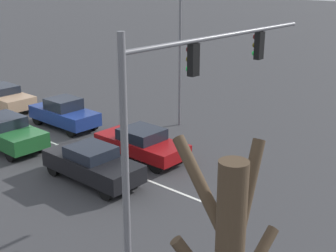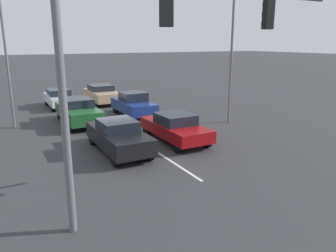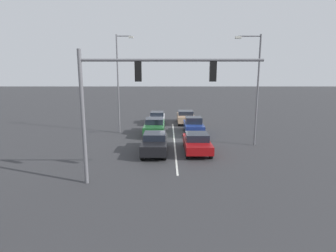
# 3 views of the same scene
# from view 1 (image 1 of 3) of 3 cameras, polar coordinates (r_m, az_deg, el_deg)

# --- Properties ---
(ground_plane) EXTENTS (240.00, 240.00, 0.00)m
(ground_plane) POSITION_cam_1_polar(r_m,az_deg,el_deg) (24.58, -14.79, -1.64)
(ground_plane) COLOR #333335
(lane_stripe_left_divider) EXTENTS (0.12, 16.14, 0.01)m
(lane_stripe_left_divider) POSITION_cam_1_polar(r_m,az_deg,el_deg) (22.97, -11.89, -2.83)
(lane_stripe_left_divider) COLOR silver
(lane_stripe_left_divider) RESTS_ON ground_plane
(car_black_midlane_front) EXTENTS (1.76, 4.47, 1.49)m
(car_black_midlane_front) POSITION_cam_1_polar(r_m,az_deg,el_deg) (19.20, -9.21, -4.54)
(car_black_midlane_front) COLOR black
(car_black_midlane_front) RESTS_ON ground_plane
(car_maroon_leftlane_front) EXTENTS (1.83, 4.47, 1.41)m
(car_maroon_leftlane_front) POSITION_cam_1_polar(r_m,az_deg,el_deg) (21.31, -3.27, -2.07)
(car_maroon_leftlane_front) COLOR maroon
(car_maroon_leftlane_front) RESTS_ON ground_plane
(car_darkgreen_midlane_second) EXTENTS (1.86, 4.78, 1.56)m
(car_darkgreen_midlane_second) POSITION_cam_1_polar(r_m,az_deg,el_deg) (23.88, -19.31, -0.63)
(car_darkgreen_midlane_second) COLOR #1E5928
(car_darkgreen_midlane_second) RESTS_ON ground_plane
(car_navy_leftlane_second) EXTENTS (1.74, 4.22, 1.64)m
(car_navy_leftlane_second) POSITION_cam_1_polar(r_m,az_deg,el_deg) (26.06, -12.55, 1.54)
(car_navy_leftlane_second) COLOR navy
(car_navy_leftlane_second) RESTS_ON ground_plane
(car_tan_leftlane_third) EXTENTS (1.95, 4.43, 1.47)m
(car_tan_leftlane_third) POSITION_cam_1_polar(r_m,az_deg,el_deg) (30.57, -19.51, 3.32)
(car_tan_leftlane_third) COLOR tan
(car_tan_leftlane_third) RESTS_ON ground_plane
(traffic_signal_gantry) EXTENTS (8.95, 0.37, 6.80)m
(traffic_signal_gantry) POSITION_cam_1_polar(r_m,az_deg,el_deg) (13.67, 2.37, 4.39)
(traffic_signal_gantry) COLOR slate
(traffic_signal_gantry) RESTS_ON ground_plane
(street_lamp_left_shoulder) EXTENTS (2.00, 0.24, 8.62)m
(street_lamp_left_shoulder) POSITION_cam_1_polar(r_m,az_deg,el_deg) (24.86, 1.18, 10.94)
(street_lamp_left_shoulder) COLOR slate
(street_lamp_left_shoulder) RESTS_ON ground_plane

